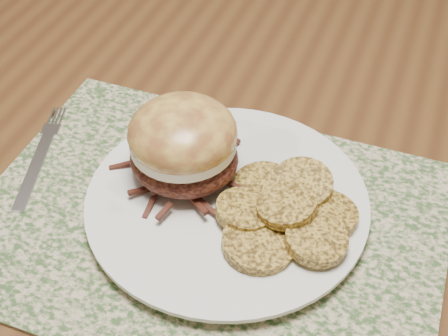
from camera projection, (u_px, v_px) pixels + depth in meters
The scene contains 7 objects.
ground at pixel (130, 335), 1.36m from camera, with size 3.50×3.50×0.00m, color brown.
dining_table at pixel (81, 88), 0.89m from camera, with size 1.50×0.90×0.75m.
placemat at pixel (207, 222), 0.61m from camera, with size 0.45×0.33×0.00m, color #35532A.
dinner_plate at pixel (227, 203), 0.61m from camera, with size 0.26×0.26×0.02m, color white.
pork_sandwich at pixel (183, 144), 0.60m from camera, with size 0.13×0.13×0.08m.
roasted_potatoes at pixel (286, 212), 0.58m from camera, with size 0.15×0.16×0.03m.
fork at pixel (41, 155), 0.67m from camera, with size 0.06×0.16×0.00m.
Camera 1 is at (0.45, -0.60, 1.21)m, focal length 50.00 mm.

